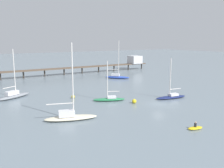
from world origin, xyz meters
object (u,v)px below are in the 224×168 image
at_px(sailboat_cream, 70,116).
at_px(sailboat_navy, 171,96).
at_px(sailboat_blue, 117,76).
at_px(mooring_buoy_inner, 73,97).
at_px(sailboat_green, 109,98).
at_px(mooring_buoy_outer, 134,101).
at_px(dinghy_yellow, 195,128).
at_px(pier, 101,64).
at_px(sailboat_gray, 14,95).

bearing_deg(sailboat_cream, sailboat_navy, 3.59).
distance_m(sailboat_blue, mooring_buoy_inner, 29.60).
xyz_separation_m(sailboat_green, mooring_buoy_outer, (3.08, -4.61, -0.07)).
bearing_deg(sailboat_navy, sailboat_blue, 79.24).
bearing_deg(dinghy_yellow, mooring_buoy_outer, 84.32).
distance_m(sailboat_green, sailboat_blue, 29.96).
bearing_deg(sailboat_cream, pier, 54.54).
height_order(sailboat_green, sailboat_blue, sailboat_blue).
height_order(sailboat_cream, mooring_buoy_inner, sailboat_cream).
xyz_separation_m(pier, sailboat_cream, (-34.43, -48.34, -2.51)).
bearing_deg(pier, sailboat_blue, -103.45).
relative_size(sailboat_blue, mooring_buoy_outer, 13.92).
xyz_separation_m(sailboat_cream, mooring_buoy_outer, (15.19, 2.64, -0.27)).
distance_m(pier, mooring_buoy_inner, 44.78).
bearing_deg(sailboat_cream, mooring_buoy_outer, 9.85).
distance_m(dinghy_yellow, mooring_buoy_inner, 28.08).
xyz_separation_m(sailboat_navy, sailboat_cream, (-24.69, -1.55, 0.18)).
bearing_deg(sailboat_navy, sailboat_cream, -176.41).
bearing_deg(mooring_buoy_outer, pier, 67.18).
distance_m(sailboat_green, mooring_buoy_outer, 5.55).
bearing_deg(sailboat_cream, mooring_buoy_inner, 64.02).
height_order(sailboat_green, mooring_buoy_outer, sailboat_green).
bearing_deg(sailboat_blue, mooring_buoy_inner, -143.39).
relative_size(sailboat_cream, mooring_buoy_outer, 13.84).
relative_size(pier, mooring_buoy_inner, 98.53).
distance_m(sailboat_cream, sailboat_blue, 43.39).
height_order(pier, mooring_buoy_inner, pier).
xyz_separation_m(sailboat_gray, mooring_buoy_outer, (19.53, -18.06, -0.31)).
height_order(sailboat_navy, mooring_buoy_inner, sailboat_navy).
relative_size(dinghy_yellow, mooring_buoy_inner, 3.45).
relative_size(sailboat_cream, sailboat_blue, 0.99).
relative_size(pier, mooring_buoy_outer, 82.41).
distance_m(sailboat_gray, dinghy_yellow, 38.84).
xyz_separation_m(sailboat_navy, sailboat_blue, (5.61, 29.52, 0.25)).
height_order(sailboat_navy, sailboat_gray, sailboat_gray).
xyz_separation_m(pier, sailboat_navy, (-9.74, -46.79, -2.68)).
xyz_separation_m(sailboat_gray, dinghy_yellow, (17.90, -34.47, -0.54)).
bearing_deg(sailboat_green, dinghy_yellow, -86.06).
relative_size(sailboat_gray, mooring_buoy_outer, 12.07).
relative_size(sailboat_green, sailboat_gray, 0.79).
bearing_deg(mooring_buoy_inner, pier, 51.39).
height_order(pier, dinghy_yellow, pier).
xyz_separation_m(sailboat_navy, sailboat_gray, (-29.03, 19.15, 0.22)).
distance_m(pier, sailboat_green, 46.84).
relative_size(sailboat_navy, sailboat_green, 1.05).
bearing_deg(mooring_buoy_outer, sailboat_green, 123.75).
bearing_deg(pier, sailboat_cream, -125.46).
bearing_deg(sailboat_navy, sailboat_gray, 146.59).
distance_m(sailboat_navy, sailboat_cream, 24.73).
relative_size(dinghy_yellow, mooring_buoy_outer, 2.89).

